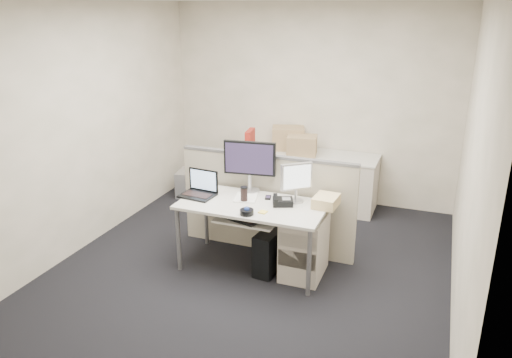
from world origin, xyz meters
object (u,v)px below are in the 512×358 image
at_px(desk_phone, 283,202).
at_px(monitor_main, 250,167).
at_px(laptop, 197,185).
at_px(desk, 252,209).

bearing_deg(desk_phone, monitor_main, 130.83).
distance_m(laptop, desk_phone, 0.93).
bearing_deg(desk, desk_phone, 14.93).
xyz_separation_m(monitor_main, desk_phone, (0.45, -0.24, -0.25)).
bearing_deg(desk, monitor_main, 115.70).
distance_m(desk, desk_phone, 0.33).
bearing_deg(monitor_main, desk_phone, -35.31).
height_order(desk, desk_phone, desk_phone).
height_order(monitor_main, laptop, monitor_main).
distance_m(monitor_main, desk_phone, 0.57).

